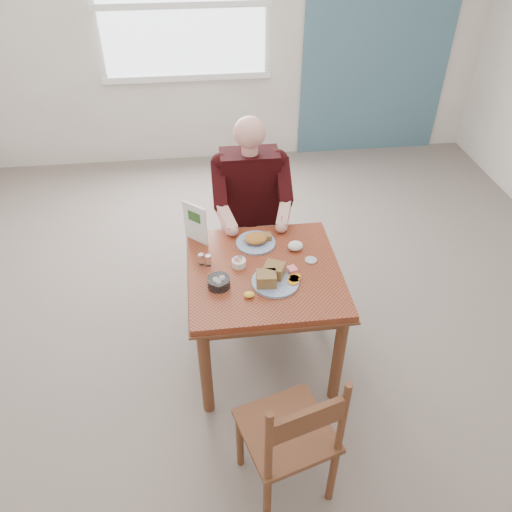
{
  "coord_description": "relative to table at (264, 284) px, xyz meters",
  "views": [
    {
      "loc": [
        -0.33,
        -2.26,
        2.64
      ],
      "look_at": [
        -0.05,
        0.0,
        0.86
      ],
      "focal_mm": 35.0,
      "sensor_mm": 36.0,
      "label": 1
    }
  ],
  "objects": [
    {
      "name": "chair_near",
      "position": [
        0.0,
        -0.94,
        -0.16
      ],
      "size": [
        0.52,
        0.52,
        0.95
      ],
      "color": "brown",
      "rests_on": "ground"
    },
    {
      "name": "wall_back",
      "position": [
        0.0,
        3.0,
        0.76
      ],
      "size": [
        5.5,
        0.0,
        5.5
      ],
      "primitive_type": "plane",
      "rotation": [
        1.57,
        0.0,
        0.0
      ],
      "color": "silver",
      "rests_on": "ground"
    },
    {
      "name": "far_plate",
      "position": [
        -0.01,
        0.27,
        0.14
      ],
      "size": [
        0.26,
        0.26,
        0.07
      ],
      "color": "white",
      "rests_on": "table"
    },
    {
      "name": "window",
      "position": [
        -0.4,
        2.97,
        0.96
      ],
      "size": [
        1.72,
        0.04,
        1.42
      ],
      "color": "white",
      "rests_on": "wall_back"
    },
    {
      "name": "near_plate",
      "position": [
        0.04,
        -0.11,
        0.15
      ],
      "size": [
        0.33,
        0.33,
        0.09
      ],
      "color": "white",
      "rests_on": "table"
    },
    {
      "name": "menu",
      "position": [
        -0.39,
        0.34,
        0.25
      ],
      "size": [
        0.14,
        0.13,
        0.27
      ],
      "color": "white",
      "rests_on": "table"
    },
    {
      "name": "shakers",
      "position": [
        -0.35,
        0.09,
        0.15
      ],
      "size": [
        0.08,
        0.06,
        0.08
      ],
      "color": "white",
      "rests_on": "table"
    },
    {
      "name": "accent_panel",
      "position": [
        1.6,
        2.98,
        0.76
      ],
      "size": [
        1.6,
        0.02,
        2.8
      ],
      "primitive_type": "cube",
      "color": "#42697C",
      "rests_on": "ground"
    },
    {
      "name": "table",
      "position": [
        0.0,
        0.0,
        0.0
      ],
      "size": [
        0.92,
        0.92,
        0.75
      ],
      "color": "brown",
      "rests_on": "ground"
    },
    {
      "name": "creamer",
      "position": [
        -0.28,
        -0.12,
        0.14
      ],
      "size": [
        0.14,
        0.14,
        0.06
      ],
      "color": "white",
      "rests_on": "table"
    },
    {
      "name": "napkin",
      "position": [
        0.22,
        0.17,
        0.14
      ],
      "size": [
        0.11,
        0.1,
        0.06
      ],
      "primitive_type": "ellipsoid",
      "rotation": [
        0.0,
        0.0,
        0.34
      ],
      "color": "white",
      "rests_on": "table"
    },
    {
      "name": "diner",
      "position": [
        0.0,
        0.71,
        0.17
      ],
      "size": [
        0.53,
        0.56,
        1.39
      ],
      "color": "gray",
      "rests_on": "chair_far"
    },
    {
      "name": "chair_far",
      "position": [
        0.0,
        0.8,
        -0.16
      ],
      "size": [
        0.42,
        0.42,
        0.95
      ],
      "color": "brown",
      "rests_on": "ground"
    },
    {
      "name": "floor",
      "position": [
        0.0,
        0.0,
        -0.64
      ],
      "size": [
        6.0,
        6.0,
        0.0
      ],
      "primitive_type": "plane",
      "color": "slate",
      "rests_on": "ground"
    },
    {
      "name": "lemon_wedge",
      "position": [
        -0.12,
        -0.23,
        0.13
      ],
      "size": [
        0.06,
        0.05,
        0.03
      ],
      "primitive_type": "ellipsoid",
      "rotation": [
        0.0,
        0.0,
        -0.03
      ],
      "color": "yellow",
      "rests_on": "table"
    },
    {
      "name": "caddy",
      "position": [
        -0.15,
        0.05,
        0.13
      ],
      "size": [
        0.11,
        0.11,
        0.06
      ],
      "color": "white",
      "rests_on": "table"
    },
    {
      "name": "metal_dish",
      "position": [
        0.29,
        0.05,
        0.12
      ],
      "size": [
        0.09,
        0.09,
        0.01
      ],
      "primitive_type": "cylinder",
      "rotation": [
        0.0,
        0.0,
        -0.2
      ],
      "color": "silver",
      "rests_on": "table"
    }
  ]
}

